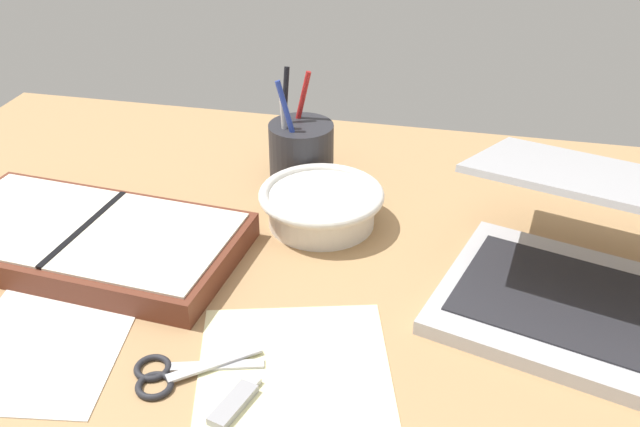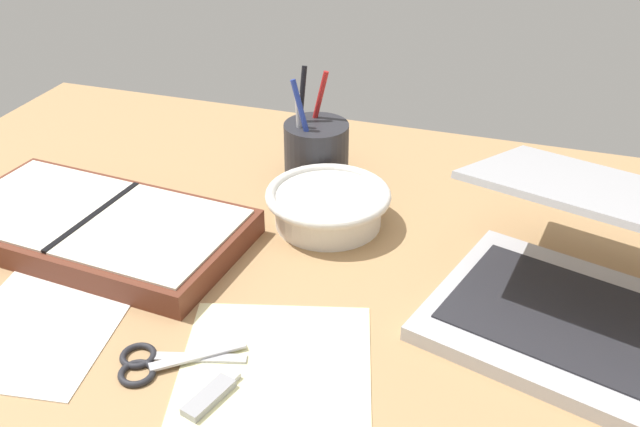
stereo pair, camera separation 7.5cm
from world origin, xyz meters
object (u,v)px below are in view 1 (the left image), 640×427
Objects in this scene: pen_cup at (301,150)px; scissors at (170,374)px; laptop at (597,266)px; bowl at (321,205)px; planner at (87,239)px.

scissors is at bearing -93.42° from pen_cup.
pen_cup is at bearing 166.18° from laptop.
laptop reaches higher than bowl.
planner is (-22.04, -26.00, -2.73)cm from pen_cup.
pen_cup is 0.41× the size of planner.
laptop is 0.98× the size of planner.
scissors is at bearing -39.92° from planner.
pen_cup is 45.53cm from scissors.
pen_cup is 1.28× the size of scissors.
pen_cup reaches higher than laptop.
bowl is at bearing -64.67° from pen_cup.
pen_cup is (-40.32, 23.35, -0.80)cm from laptop.
bowl reaches higher than planner.
laptop is 36.03cm from bowl.
scissors is at bearing -136.76° from laptop.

